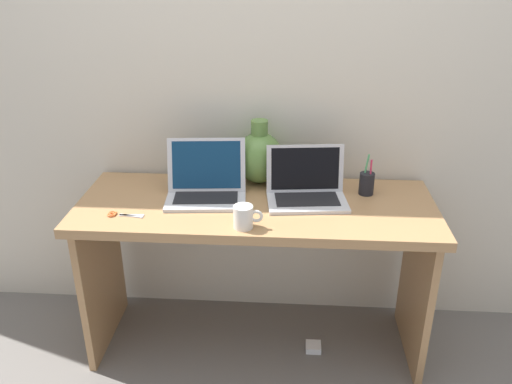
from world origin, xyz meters
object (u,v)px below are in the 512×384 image
Objects in this scene: green_vase at (259,157)px; pen_cup at (367,183)px; power_brick at (313,347)px; laptop_left at (206,183)px; laptop_right at (306,186)px; scissors at (119,215)px; coffee_mug at (244,217)px.

green_vase reaches higher than pen_cup.
green_vase is at bearing 135.99° from power_brick.
laptop_left is 1.00× the size of laptop_right.
laptop_right is at bearing 15.55° from scissors.
laptop_left is at bearing 169.26° from power_brick.
green_vase is 0.92m from power_brick.
laptop_left is 5.01× the size of power_brick.
power_brick is at bearing 7.88° from scissors.
scissors is (-0.32, -0.20, -0.06)m from laptop_left.
scissors is at bearing 172.62° from coffee_mug.
green_vase is 0.44m from coffee_mug.
power_brick is (0.80, 0.11, -0.72)m from scissors.
green_vase reaches higher than power_brick.
green_vase is at bearing 85.97° from coffee_mug.
green_vase is at bearing 141.33° from laptop_right.
pen_cup is (0.47, -0.10, -0.07)m from green_vase.
laptop_left is 0.38m from scissors.
scissors is (-0.50, 0.07, -0.04)m from coffee_mug.
laptop_right is 3.10× the size of coffee_mug.
scissors reaches higher than power_brick.
laptop_right is at bearing -166.04° from pen_cup.
coffee_mug reaches higher than scissors.
coffee_mug reaches higher than power_brick.
power_brick is (0.27, -0.26, -0.84)m from green_vase.
laptop_left is at bearing -141.85° from green_vase.
green_vase is 0.66m from scissors.
laptop_left is at bearing 32.39° from scissors.
power_brick is (0.30, 0.18, -0.76)m from coffee_mug.
green_vase reaches higher than laptop_right.
green_vase is (0.21, 0.17, 0.06)m from laptop_left.
pen_cup is (0.68, 0.07, -0.01)m from laptop_left.
coffee_mug is at bearing -131.16° from laptop_right.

